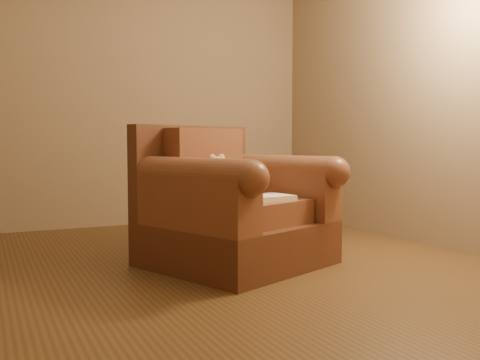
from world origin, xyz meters
name	(u,v)px	position (x,y,z in m)	size (l,w,h in m)	color
floor	(189,268)	(0.00, 0.00, 0.00)	(4.00, 4.00, 0.00)	brown
room	(187,0)	(0.00, 0.00, 1.71)	(4.02, 4.02, 2.71)	#866E52
armchair	(232,210)	(0.31, 0.00, 0.36)	(1.33, 1.30, 0.94)	#522C1B
teddy_bear	(220,181)	(0.26, 0.07, 0.56)	(0.22, 0.25, 0.30)	#CAA58D
guidebook	(260,198)	(0.40, -0.24, 0.46)	(0.45, 0.31, 0.03)	beige
side_table	(268,207)	(1.03, 0.79, 0.26)	(0.35, 0.35, 0.49)	gold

